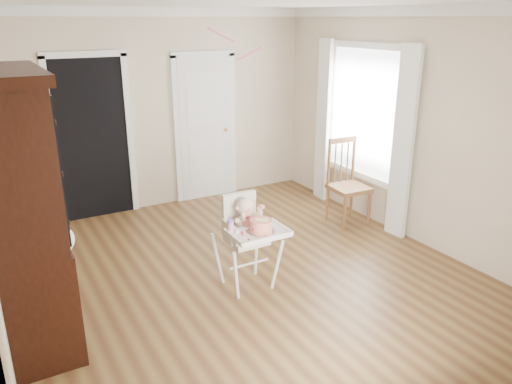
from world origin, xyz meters
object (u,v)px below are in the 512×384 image
sippy_cup (231,226)px  china_cabinet (23,213)px  cake (261,226)px  dining_chair (348,185)px  high_chair (247,231)px

sippy_cup → china_cabinet: 1.75m
cake → china_cabinet: 2.02m
sippy_cup → dining_chair: (2.16, 0.92, -0.23)m
high_chair → sippy_cup: 0.29m
sippy_cup → cake: bearing=-26.5°
high_chair → cake: high_chair is taller
high_chair → cake: (0.03, -0.23, 0.14)m
high_chair → dining_chair: dining_chair is taller
high_chair → sippy_cup: size_ratio=6.14×
cake → dining_chair: dining_chair is taller
cake → china_cabinet: bearing=168.9°
high_chair → china_cabinet: 1.99m
high_chair → dining_chair: bearing=23.4°
cake → dining_chair: size_ratio=0.24×
high_chair → cake: size_ratio=3.61×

